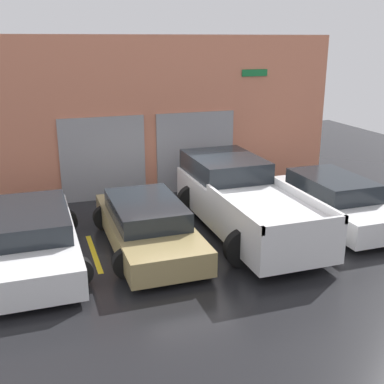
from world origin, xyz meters
name	(u,v)px	position (x,y,z in m)	size (l,w,h in m)	color
ground_plane	(186,225)	(0.00, 0.00, 0.00)	(28.00, 28.00, 0.00)	black
shophouse_building	(153,117)	(-0.01, 3.29, 2.44)	(12.17, 0.68, 4.96)	#D17A5B
pickup_truck	(242,199)	(1.31, -0.73, 0.83)	(2.65, 5.58, 1.71)	white
sedan_white	(33,237)	(-3.93, -0.98, 0.58)	(2.22, 4.78, 1.22)	white
sedan_side	(147,225)	(-1.31, -0.98, 0.55)	(2.23, 4.63, 1.14)	#9E8956
van_right	(333,200)	(3.93, -0.98, 0.60)	(2.19, 4.39, 1.26)	white
parking_stripe_left	(94,253)	(-2.62, -1.01, 0.00)	(0.12, 2.20, 0.01)	gold
parking_stripe_centre	(198,239)	(0.00, -1.01, 0.00)	(0.12, 2.20, 0.01)	gold
parking_stripe_right	(290,226)	(2.62, -1.01, 0.00)	(0.12, 2.20, 0.01)	gold
parking_stripe_far_right	(370,215)	(5.24, -1.01, 0.00)	(0.12, 2.20, 0.01)	gold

